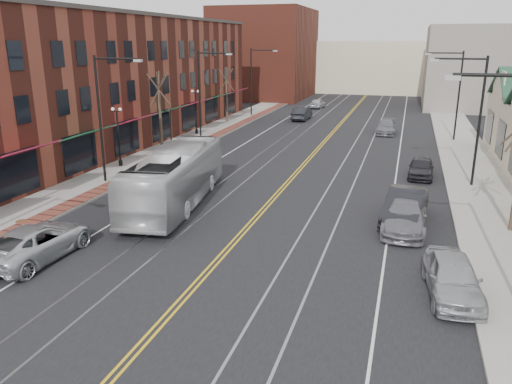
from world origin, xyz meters
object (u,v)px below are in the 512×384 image
Objects in this scene: parked_car_d at (421,168)px; transit_bus at (176,177)px; parked_suv at (37,242)px; parked_car_c at (405,216)px; parked_car_b at (405,206)px; parked_car_a at (453,277)px.

transit_bus is at bearing -139.67° from parked_car_d.
parked_suv is 1.35× the size of parked_car_d.
parked_suv reaches higher than parked_car_d.
parked_suv is 17.04m from parked_car_c.
parked_car_b is at bearing 175.87° from transit_bus.
parked_suv is 1.04× the size of parked_car_b.
parked_suv is 1.07× the size of parked_car_c.
transit_bus is 16.98m from parked_car_d.
parked_suv is at bearing 179.48° from parked_car_a.
parked_car_b is (-1.80, 7.61, 0.10)m from parked_car_a.
parked_car_d is at bearing 86.28° from parked_car_c.
parked_car_d is at bearing 91.78° from parked_car_b.
parked_suv is at bearing 65.61° from transit_bus.
parked_car_a is 7.82m from parked_car_b.
parked_car_b is (12.50, 0.82, -0.76)m from transit_bus.
parked_car_b is at bearing 97.23° from parked_car_a.
parked_car_a is at bearing -172.49° from parked_suv.
parked_car_b is (15.00, 9.24, 0.10)m from parked_suv.
parked_car_b reaches higher than parked_car_c.
parked_car_a is 1.10× the size of parked_car_d.
transit_bus is 2.61× the size of parked_car_a.
parked_suv is at bearing -127.64° from parked_car_d.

